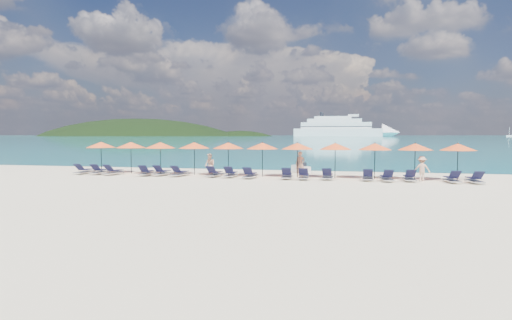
# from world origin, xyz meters

# --- Properties ---
(ground) EXTENTS (1400.00, 1400.00, 0.00)m
(ground) POSITION_xyz_m (0.00, 0.00, 0.00)
(ground) COLOR beige
(sea) EXTENTS (1600.00, 1300.00, 0.01)m
(sea) POSITION_xyz_m (0.00, 660.00, 0.01)
(sea) COLOR #1FA9B2
(sea) RESTS_ON ground
(headland_main) EXTENTS (374.00, 242.00, 126.50)m
(headland_main) POSITION_xyz_m (-300.00, 540.00, -38.00)
(headland_main) COLOR black
(headland_main) RESTS_ON ground
(headland_small) EXTENTS (162.00, 126.00, 85.50)m
(headland_small) POSITION_xyz_m (-150.00, 560.00, -35.00)
(headland_small) COLOR black
(headland_small) RESTS_ON ground
(cruise_ship) EXTENTS (127.73, 25.17, 35.37)m
(cruise_ship) POSITION_xyz_m (-2.54, 513.67, 9.20)
(cruise_ship) COLOR silver
(cruise_ship) RESTS_ON ground
(sailboat_near) EXTENTS (5.92, 1.97, 10.85)m
(sailboat_near) POSITION_xyz_m (174.36, 503.12, 1.11)
(sailboat_near) COLOR silver
(sailboat_near) RESTS_ON ground
(jetski) EXTENTS (1.62, 2.23, 0.75)m
(jetski) POSITION_xyz_m (2.13, 8.25, 0.31)
(jetski) COLOR silver
(jetski) RESTS_ON ground
(beachgoer_a) EXTENTS (0.65, 0.46, 1.66)m
(beachgoer_a) POSITION_xyz_m (2.47, 5.07, 0.83)
(beachgoer_a) COLOR tan
(beachgoer_a) RESTS_ON ground
(beachgoer_b) EXTENTS (0.86, 0.79, 1.54)m
(beachgoer_b) POSITION_xyz_m (-3.25, 3.79, 0.77)
(beachgoer_b) COLOR tan
(beachgoer_b) RESTS_ON ground
(beachgoer_c) EXTENTS (0.96, 0.47, 1.47)m
(beachgoer_c) POSITION_xyz_m (9.78, 4.37, 0.74)
(beachgoer_c) COLOR tan
(beachgoer_c) RESTS_ON ground
(umbrella_0) EXTENTS (2.10, 2.10, 2.28)m
(umbrella_0) POSITION_xyz_m (-11.92, 5.07, 2.02)
(umbrella_0) COLOR black
(umbrella_0) RESTS_ON ground
(umbrella_1) EXTENTS (2.10, 2.10, 2.28)m
(umbrella_1) POSITION_xyz_m (-9.51, 4.98, 2.02)
(umbrella_1) COLOR black
(umbrella_1) RESTS_ON ground
(umbrella_2) EXTENTS (2.10, 2.10, 2.28)m
(umbrella_2) POSITION_xyz_m (-7.19, 4.83, 2.02)
(umbrella_2) COLOR black
(umbrella_2) RESTS_ON ground
(umbrella_3) EXTENTS (2.10, 2.10, 2.28)m
(umbrella_3) POSITION_xyz_m (-4.72, 4.88, 2.02)
(umbrella_3) COLOR black
(umbrella_3) RESTS_ON ground
(umbrella_4) EXTENTS (2.10, 2.10, 2.28)m
(umbrella_4) POSITION_xyz_m (-2.35, 4.95, 2.02)
(umbrella_4) COLOR black
(umbrella_4) RESTS_ON ground
(umbrella_5) EXTENTS (2.10, 2.10, 2.28)m
(umbrella_5) POSITION_xyz_m (0.01, 4.82, 2.02)
(umbrella_5) COLOR black
(umbrella_5) RESTS_ON ground
(umbrella_6) EXTENTS (2.10, 2.10, 2.28)m
(umbrella_6) POSITION_xyz_m (2.29, 4.91, 2.02)
(umbrella_6) COLOR black
(umbrella_6) RESTS_ON ground
(umbrella_7) EXTENTS (2.10, 2.10, 2.28)m
(umbrella_7) POSITION_xyz_m (4.69, 4.93, 2.02)
(umbrella_7) COLOR black
(umbrella_7) RESTS_ON ground
(umbrella_8) EXTENTS (2.10, 2.10, 2.28)m
(umbrella_8) POSITION_xyz_m (7.10, 4.86, 2.02)
(umbrella_8) COLOR black
(umbrella_8) RESTS_ON ground
(umbrella_9) EXTENTS (2.10, 2.10, 2.28)m
(umbrella_9) POSITION_xyz_m (9.46, 4.96, 2.02)
(umbrella_9) COLOR black
(umbrella_9) RESTS_ON ground
(umbrella_10) EXTENTS (2.10, 2.10, 2.28)m
(umbrella_10) POSITION_xyz_m (11.84, 4.88, 2.02)
(umbrella_10) COLOR black
(umbrella_10) RESTS_ON ground
(lounger_0) EXTENTS (0.68, 1.72, 0.66)m
(lounger_0) POSITION_xyz_m (-12.53, 3.88, 0.24)
(lounger_0) COLOR silver
(lounger_0) RESTS_ON ground
(lounger_1) EXTENTS (0.74, 1.74, 0.66)m
(lounger_1) POSITION_xyz_m (-11.34, 3.91, 0.24)
(lounger_1) COLOR silver
(lounger_1) RESTS_ON ground
(lounger_2) EXTENTS (0.76, 1.75, 0.66)m
(lounger_2) POSITION_xyz_m (-10.15, 3.71, 0.24)
(lounger_2) COLOR silver
(lounger_2) RESTS_ON ground
(lounger_3) EXTENTS (0.79, 1.75, 0.66)m
(lounger_3) POSITION_xyz_m (-7.68, 3.69, 0.24)
(lounger_3) COLOR silver
(lounger_3) RESTS_ON ground
(lounger_4) EXTENTS (0.72, 1.73, 0.66)m
(lounger_4) POSITION_xyz_m (-6.67, 3.93, 0.24)
(lounger_4) COLOR silver
(lounger_4) RESTS_ON ground
(lounger_5) EXTENTS (0.79, 1.75, 0.66)m
(lounger_5) POSITION_xyz_m (-5.33, 3.76, 0.24)
(lounger_5) COLOR silver
(lounger_5) RESTS_ON ground
(lounger_6) EXTENTS (0.73, 1.74, 0.66)m
(lounger_6) POSITION_xyz_m (-2.99, 3.90, 0.24)
(lounger_6) COLOR silver
(lounger_6) RESTS_ON ground
(lounger_7) EXTENTS (0.68, 1.72, 0.66)m
(lounger_7) POSITION_xyz_m (-1.85, 3.83, 0.24)
(lounger_7) COLOR silver
(lounger_7) RESTS_ON ground
(lounger_8) EXTENTS (0.63, 1.70, 0.66)m
(lounger_8) POSITION_xyz_m (-0.53, 3.55, 0.24)
(lounger_8) COLOR silver
(lounger_8) RESTS_ON ground
(lounger_9) EXTENTS (0.76, 1.75, 0.66)m
(lounger_9) POSITION_xyz_m (1.81, 3.66, 0.24)
(lounger_9) COLOR silver
(lounger_9) RESTS_ON ground
(lounger_10) EXTENTS (0.71, 1.73, 0.66)m
(lounger_10) POSITION_xyz_m (2.87, 3.57, 0.24)
(lounger_10) COLOR silver
(lounger_10) RESTS_ON ground
(lounger_11) EXTENTS (0.64, 1.71, 0.66)m
(lounger_11) POSITION_xyz_m (4.28, 3.87, 0.24)
(lounger_11) COLOR silver
(lounger_11) RESTS_ON ground
(lounger_12) EXTENTS (0.66, 1.71, 0.66)m
(lounger_12) POSITION_xyz_m (6.66, 3.82, 0.24)
(lounger_12) COLOR silver
(lounger_12) RESTS_ON ground
(lounger_13) EXTENTS (0.79, 1.75, 0.66)m
(lounger_13) POSITION_xyz_m (7.73, 3.59, 0.24)
(lounger_13) COLOR silver
(lounger_13) RESTS_ON ground
(lounger_14) EXTENTS (0.65, 1.71, 0.66)m
(lounger_14) POSITION_xyz_m (9.03, 3.93, 0.24)
(lounger_14) COLOR silver
(lounger_14) RESTS_ON ground
(lounger_15) EXTENTS (0.76, 1.75, 0.66)m
(lounger_15) POSITION_xyz_m (11.31, 3.72, 0.24)
(lounger_15) COLOR silver
(lounger_15) RESTS_ON ground
(lounger_16) EXTENTS (0.74, 1.74, 0.66)m
(lounger_16) POSITION_xyz_m (12.48, 3.65, 0.24)
(lounger_16) COLOR silver
(lounger_16) RESTS_ON ground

